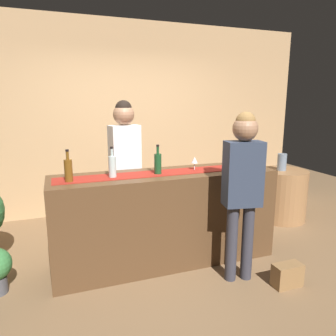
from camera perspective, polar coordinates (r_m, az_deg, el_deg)
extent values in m
plane|color=brown|center=(3.60, -0.41, -16.37)|extent=(10.00, 10.00, 0.00)
cube|color=tan|center=(5.01, -7.73, 8.91)|extent=(6.00, 0.12, 2.90)
cube|color=#543821|center=(3.40, -0.42, -9.03)|extent=(2.35, 0.60, 0.99)
cube|color=maroon|center=(3.25, -0.44, -0.84)|extent=(2.23, 0.28, 0.01)
cylinder|color=#194723|center=(3.18, -1.86, 0.72)|extent=(0.07, 0.07, 0.21)
cylinder|color=#194723|center=(3.15, -1.88, 3.26)|extent=(0.03, 0.03, 0.08)
cylinder|color=black|center=(3.14, -1.88, 4.10)|extent=(0.03, 0.03, 0.02)
cylinder|color=brown|center=(3.01, -17.63, -0.50)|extent=(0.07, 0.07, 0.21)
cylinder|color=brown|center=(2.98, -17.80, 2.18)|extent=(0.03, 0.03, 0.08)
cylinder|color=black|center=(2.97, -17.86, 3.06)|extent=(0.03, 0.03, 0.02)
cylinder|color=#B2C6C1|center=(3.08, -10.07, 0.18)|extent=(0.07, 0.07, 0.21)
cylinder|color=#B2C6C1|center=(3.05, -10.17, 2.80)|extent=(0.03, 0.03, 0.08)
cylinder|color=black|center=(3.05, -10.20, 3.66)|extent=(0.03, 0.03, 0.02)
cylinder|color=silver|center=(3.39, 4.82, -0.36)|extent=(0.06, 0.06, 0.00)
cylinder|color=silver|center=(3.38, 4.83, 0.29)|extent=(0.01, 0.01, 0.08)
cone|color=silver|center=(3.37, 4.85, 1.46)|extent=(0.07, 0.07, 0.06)
cylinder|color=silver|center=(3.56, 14.37, -0.10)|extent=(0.06, 0.06, 0.00)
cylinder|color=silver|center=(3.56, 14.40, 0.53)|extent=(0.01, 0.01, 0.08)
cone|color=silver|center=(3.54, 14.46, 1.64)|extent=(0.07, 0.07, 0.06)
cylinder|color=#26262B|center=(3.91, -6.46, -7.65)|extent=(0.11, 0.11, 0.81)
cylinder|color=#26262B|center=(3.85, -8.66, -8.01)|extent=(0.11, 0.11, 0.81)
cube|color=white|center=(3.70, -7.86, 2.76)|extent=(0.37, 0.26, 0.64)
sphere|color=#9E7051|center=(3.65, -8.06, 9.59)|extent=(0.24, 0.24, 0.24)
sphere|color=black|center=(3.65, -8.09, 10.64)|extent=(0.19, 0.19, 0.19)
cylinder|color=#33333D|center=(3.16, 11.46, -13.23)|extent=(0.11, 0.11, 0.76)
cylinder|color=#33333D|center=(3.21, 14.21, -12.90)|extent=(0.11, 0.11, 0.76)
cube|color=#2D384C|center=(2.96, 13.46, -1.05)|extent=(0.37, 0.26, 0.60)
sphere|color=#9E7051|center=(2.90, 13.86, 6.96)|extent=(0.23, 0.23, 0.23)
sphere|color=olive|center=(2.90, 13.92, 8.19)|extent=(0.18, 0.18, 0.18)
cylinder|color=#996B42|center=(4.91, 20.04, -4.59)|extent=(0.68, 0.68, 0.74)
cylinder|color=slate|center=(4.79, 19.98, 1.03)|extent=(0.13, 0.13, 0.24)
cube|color=olive|center=(3.32, 20.85, -17.73)|extent=(0.28, 0.14, 0.22)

